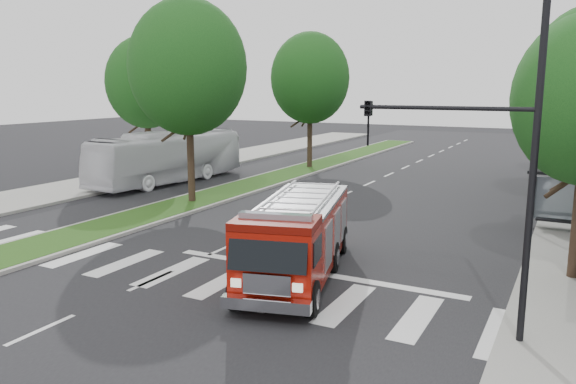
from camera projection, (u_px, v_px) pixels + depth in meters
name	position (u px, v px, depth m)	size (l,w,h in m)	color
ground	(224.00, 248.00, 20.74)	(140.00, 140.00, 0.00)	black
sidewalk_left	(123.00, 179.00, 36.03)	(5.00, 80.00, 0.15)	gray
median	(297.00, 171.00, 39.14)	(3.00, 50.00, 0.15)	gray
bus_shelter	(572.00, 185.00, 22.37)	(3.20, 1.60, 2.61)	black
tree_median_near	(188.00, 67.00, 27.44)	(5.80, 5.80, 10.16)	black
tree_median_far	(310.00, 78.00, 39.70)	(5.60, 5.60, 9.72)	black
tree_left_mid	(146.00, 82.00, 36.43)	(5.20, 5.20, 9.16)	black
streetlight_right_near	(492.00, 142.00, 12.46)	(4.08, 0.22, 8.00)	black
streetlight_right_far	(564.00, 111.00, 32.64)	(2.11, 0.20, 8.00)	black
fire_engine	(297.00, 238.00, 17.41)	(4.09, 7.94, 2.64)	#640C05
city_bus	(168.00, 157.00, 34.79)	(2.66, 11.37, 3.17)	silver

